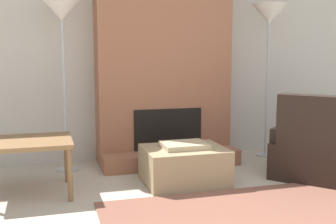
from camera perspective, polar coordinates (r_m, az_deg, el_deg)
name	(u,v)px	position (r m, az deg, el deg)	size (l,w,h in m)	color
wall_back	(158,52)	(5.22, -1.35, 8.15)	(7.55, 0.06, 2.60)	#BCB7AD
fireplace	(164,57)	(4.98, -0.59, 7.43)	(1.57, 0.72, 2.60)	#935B42
ottoman	(184,165)	(4.19, 2.21, -7.14)	(0.79, 0.63, 0.41)	#998460
armchair	(319,152)	(4.67, 19.76, -5.16)	(1.28, 1.26, 0.88)	black
side_table	(28,146)	(4.00, -18.48, -4.42)	(0.78, 0.67, 0.51)	brown
floor_lamp_left	(62,16)	(4.67, -14.18, 12.50)	(0.43, 0.43, 1.86)	#ADADB2
floor_lamp_right	(269,20)	(5.36, 13.57, 12.06)	(0.43, 0.43, 1.87)	#ADADB2
area_rug	(255,223)	(3.34, 11.66, -14.53)	(2.23, 1.56, 0.01)	brown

